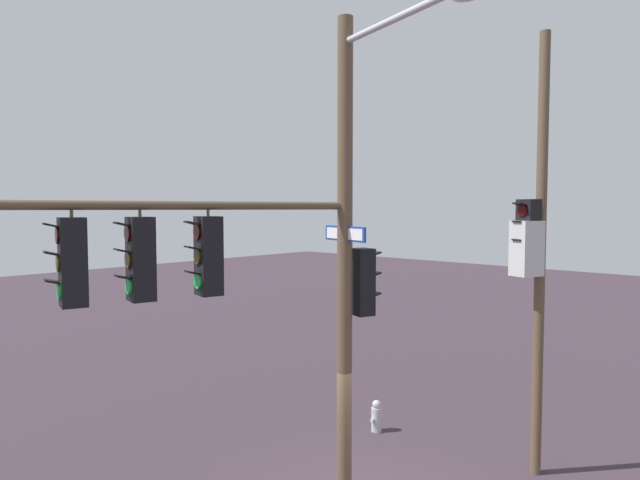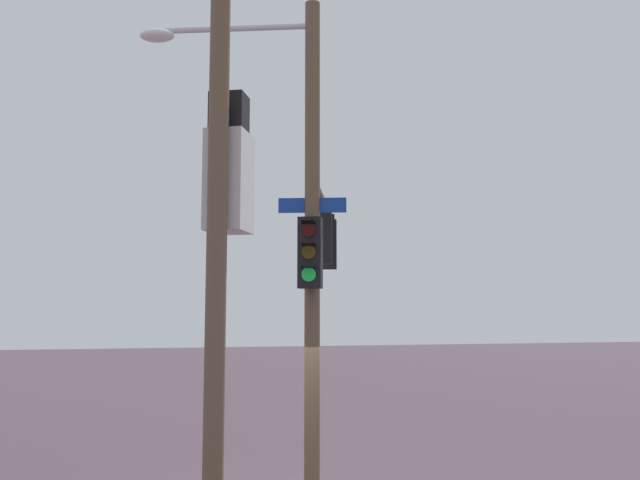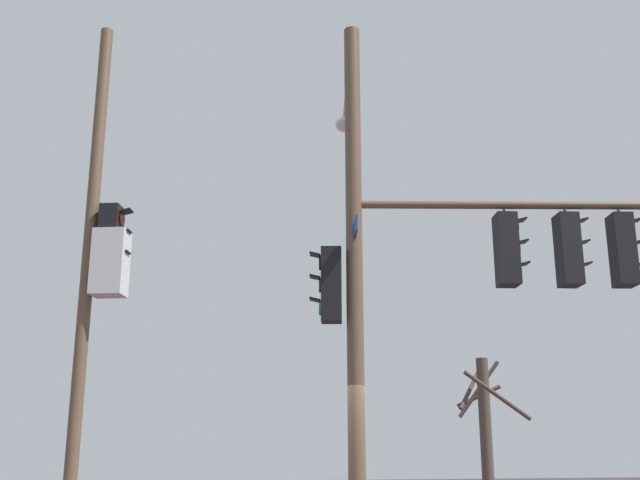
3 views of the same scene
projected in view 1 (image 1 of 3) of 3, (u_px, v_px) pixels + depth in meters
main_signal_pole_assembly at (285, 253)px, 8.12m from camera, size 5.30×4.27×8.17m
secondary_pole_assembly at (534, 249)px, 10.39m from camera, size 0.74×0.56×8.46m
fire_hydrant_fallback at (376, 417)px, 12.71m from camera, size 0.38×0.24×0.73m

